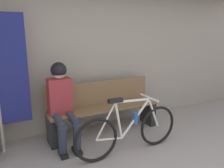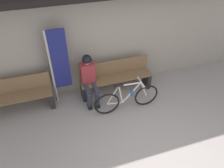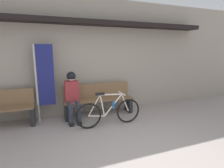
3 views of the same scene
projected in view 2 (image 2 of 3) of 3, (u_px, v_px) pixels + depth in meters
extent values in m
plane|color=gray|center=(154.00, 161.00, 4.28)|extent=(24.00, 24.00, 0.00)
cube|color=#9E9384|center=(111.00, 29.00, 5.34)|extent=(12.00, 0.12, 3.20)
cube|color=brown|center=(116.00, 78.00, 5.67)|extent=(1.88, 0.42, 0.03)
cube|color=brown|center=(114.00, 67.00, 5.69)|extent=(1.88, 0.03, 0.40)
cube|color=#232326|center=(83.00, 91.00, 5.60)|extent=(0.10, 0.36, 0.44)
cube|color=#232326|center=(147.00, 79.00, 6.03)|extent=(0.10, 0.36, 0.44)
torus|color=black|center=(107.00, 104.00, 5.10)|extent=(0.61, 0.04, 0.61)
torus|color=black|center=(146.00, 95.00, 5.35)|extent=(0.61, 0.04, 0.61)
cylinder|color=silver|center=(130.00, 84.00, 4.96)|extent=(0.54, 0.03, 0.06)
cylinder|color=silver|center=(131.00, 93.00, 5.13)|extent=(0.47, 0.03, 0.52)
cylinder|color=silver|center=(121.00, 94.00, 5.06)|extent=(0.13, 0.03, 0.53)
cylinder|color=silver|center=(115.00, 103.00, 5.17)|extent=(0.39, 0.03, 0.08)
cylinder|color=silver|center=(113.00, 95.00, 4.99)|extent=(0.30, 0.02, 0.49)
cylinder|color=silver|center=(144.00, 89.00, 5.19)|extent=(0.21, 0.03, 0.45)
cube|color=black|center=(119.00, 85.00, 4.87)|extent=(0.20, 0.07, 0.05)
cylinder|color=silver|center=(141.00, 82.00, 5.02)|extent=(0.03, 0.40, 0.03)
cylinder|color=#235199|center=(131.00, 93.00, 5.13)|extent=(0.07, 0.07, 0.17)
cylinder|color=#2D3342|center=(87.00, 89.00, 5.30)|extent=(0.11, 0.46, 0.13)
cylinder|color=#2D3342|center=(89.00, 101.00, 5.28)|extent=(0.11, 0.17, 0.41)
cube|color=black|center=(90.00, 106.00, 5.44)|extent=(0.10, 0.22, 0.06)
cylinder|color=#2D3342|center=(95.00, 88.00, 5.35)|extent=(0.11, 0.46, 0.13)
cylinder|color=#2D3342|center=(97.00, 99.00, 5.33)|extent=(0.11, 0.17, 0.41)
cube|color=black|center=(97.00, 105.00, 5.49)|extent=(0.10, 0.22, 0.06)
cube|color=maroon|center=(88.00, 73.00, 5.35)|extent=(0.34, 0.22, 0.54)
sphere|color=beige|center=(87.00, 60.00, 5.11)|extent=(0.20, 0.20, 0.20)
sphere|color=black|center=(87.00, 59.00, 5.09)|extent=(0.23, 0.23, 0.23)
cube|color=brown|center=(11.00, 98.00, 5.05)|extent=(1.85, 0.42, 0.03)
cube|color=brown|center=(9.00, 86.00, 5.06)|extent=(1.85, 0.03, 0.40)
cube|color=#232326|center=(52.00, 98.00, 5.41)|extent=(0.10, 0.36, 0.44)
cylinder|color=#B7B2A8|center=(51.00, 69.00, 5.07)|extent=(0.05, 0.05, 1.93)
cube|color=navy|center=(60.00, 60.00, 5.00)|extent=(0.40, 0.02, 1.52)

